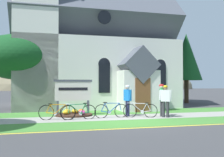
{
  "coord_description": "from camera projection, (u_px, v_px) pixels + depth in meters",
  "views": [
    {
      "loc": [
        -3.97,
        -11.53,
        1.75
      ],
      "look_at": [
        0.09,
        3.89,
        2.07
      ],
      "focal_mm": 42.51,
      "sensor_mm": 36.0,
      "label": 1
    }
  ],
  "objects": [
    {
      "name": "bicycle_red",
      "position": [
        57.0,
        112.0,
        12.8
      ],
      "size": [
        1.75,
        0.36,
        0.82
      ],
      "color": "black",
      "rests_on": "ground"
    },
    {
      "name": "cyclist_in_blue_jersey",
      "position": [
        162.0,
        97.0,
        14.23
      ],
      "size": [
        0.44,
        0.67,
        1.73
      ],
      "color": "#2D2D33",
      "rests_on": "ground"
    },
    {
      "name": "sidewalk_slab",
      "position": [
        120.0,
        117.0,
        13.79
      ],
      "size": [
        32.0,
        2.11,
        0.01
      ],
      "primitive_type": "cube",
      "color": "#99968E",
      "rests_on": "ground"
    },
    {
      "name": "flower_bed",
      "position": [
        74.0,
        114.0,
        14.49
      ],
      "size": [
        2.04,
        2.04,
        0.34
      ],
      "color": "#382319",
      "rests_on": "ground"
    },
    {
      "name": "church_building",
      "position": [
        88.0,
        46.0,
        21.58
      ],
      "size": [
        12.02,
        11.29,
        14.04
      ],
      "color": "silver",
      "rests_on": "ground"
    },
    {
      "name": "church_lawn",
      "position": [
        109.0,
        112.0,
        16.08
      ],
      "size": [
        24.0,
        2.63,
        0.01
      ],
      "primitive_type": "cube",
      "color": "#427F33",
      "rests_on": "ground"
    },
    {
      "name": "roadside_conifer",
      "position": [
        186.0,
        57.0,
        24.09
      ],
      "size": [
        2.81,
        2.81,
        6.32
      ],
      "color": "#3D2D1E",
      "rests_on": "ground"
    },
    {
      "name": "ground",
      "position": [
        110.0,
        113.0,
        15.99
      ],
      "size": [
        140.0,
        140.0,
        0.0
      ],
      "primitive_type": "plane",
      "color": "#3D3D3F"
    },
    {
      "name": "bicycle_silver",
      "position": [
        79.0,
        112.0,
        12.91
      ],
      "size": [
        1.75,
        0.2,
        0.83
      ],
      "color": "black",
      "rests_on": "ground"
    },
    {
      "name": "bicycle_green",
      "position": [
        140.0,
        110.0,
        13.72
      ],
      "size": [
        1.74,
        0.5,
        0.79
      ],
      "color": "black",
      "rests_on": "ground"
    },
    {
      "name": "grass_verge",
      "position": [
        134.0,
        123.0,
        11.73
      ],
      "size": [
        32.0,
        2.17,
        0.01
      ],
      "primitive_type": "cube",
      "color": "#427F33",
      "rests_on": "ground"
    },
    {
      "name": "cyclist_in_orange_jersey",
      "position": [
        128.0,
        98.0,
        14.3
      ],
      "size": [
        0.34,
        0.77,
        1.68
      ],
      "color": "#191E38",
      "rests_on": "ground"
    },
    {
      "name": "curb_paint_stripe",
      "position": [
        144.0,
        128.0,
        10.54
      ],
      "size": [
        28.0,
        0.16,
        0.01
      ],
      "primitive_type": "cube",
      "color": "yellow",
      "rests_on": "ground"
    },
    {
      "name": "yard_deciduous_tree",
      "position": [
        17.0,
        57.0,
        17.77
      ],
      "size": [
        4.92,
        4.92,
        5.03
      ],
      "color": "#3D2D1E",
      "rests_on": "ground"
    },
    {
      "name": "church_sign",
      "position": [
        73.0,
        91.0,
        14.74
      ],
      "size": [
        2.13,
        0.14,
        1.98
      ],
      "color": "#474C56",
      "rests_on": "ground"
    },
    {
      "name": "distant_hill",
      "position": [
        82.0,
        89.0,
        90.05
      ],
      "size": [
        78.45,
        50.57,
        24.84
      ],
      "primitive_type": "ellipsoid",
      "color": "#847A5B",
      "rests_on": "ground"
    },
    {
      "name": "bicycle_yellow",
      "position": [
        111.0,
        110.0,
        13.59
      ],
      "size": [
        1.78,
        0.08,
        0.83
      ],
      "color": "black",
      "rests_on": "ground"
    },
    {
      "name": "cyclist_in_green_jersey",
      "position": [
        166.0,
        99.0,
        13.73
      ],
      "size": [
        0.53,
        0.52,
        1.68
      ],
      "color": "#2D2D33",
      "rests_on": "ground"
    }
  ]
}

